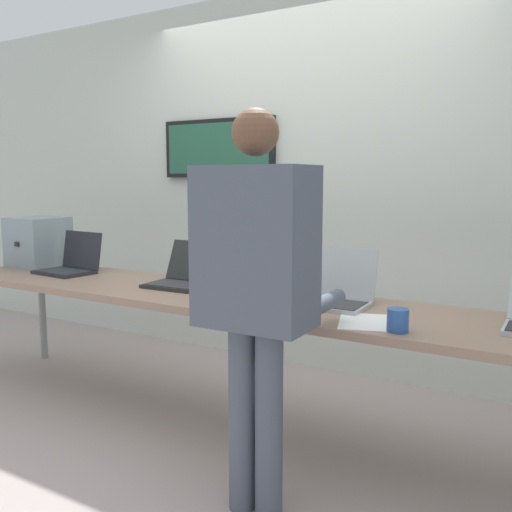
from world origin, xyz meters
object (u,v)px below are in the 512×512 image
object	(u,v)px
workbench	(217,301)
laptop_station_0	(71,264)
equipment_box	(39,242)
laptop_station_2	(336,292)
laptop_station_1	(183,276)
coffee_mug	(398,320)
person	(257,277)

from	to	relation	value
workbench	laptop_station_0	bearing A→B (deg)	176.69
equipment_box	laptop_station_0	xyz separation A→B (m)	(0.43, -0.09, -0.11)
equipment_box	laptop_station_2	bearing A→B (deg)	-1.74
laptop_station_0	laptop_station_2	xyz separation A→B (m)	(1.89, 0.01, 0.00)
laptop_station_1	coffee_mug	size ratio (longest dim) A/B	3.82
equipment_box	laptop_station_0	bearing A→B (deg)	-11.32
laptop_station_1	workbench	bearing A→B (deg)	-17.23
laptop_station_2	coffee_mug	size ratio (longest dim) A/B	3.62
laptop_station_1	person	world-z (taller)	person
workbench	laptop_station_1	distance (m)	0.33
laptop_station_1	coffee_mug	distance (m)	1.42
workbench	laptop_station_2	size ratio (longest dim) A/B	10.83
person	coffee_mug	xyz separation A→B (m)	(0.45, 0.37, -0.19)
laptop_station_0	person	distance (m)	1.98
laptop_station_2	coffee_mug	bearing A→B (deg)	-39.34
laptop_station_1	person	xyz separation A→B (m)	(0.93, -0.72, 0.18)
laptop_station_2	coffee_mug	distance (m)	0.53
laptop_station_2	person	bearing A→B (deg)	-93.08
workbench	person	xyz separation A→B (m)	(0.62, -0.62, 0.28)
person	workbench	bearing A→B (deg)	135.07
workbench	coffee_mug	world-z (taller)	coffee_mug
laptop_station_1	person	size ratio (longest dim) A/B	0.23
laptop_station_0	coffee_mug	distance (m)	2.32
laptop_station_1	equipment_box	bearing A→B (deg)	177.39
workbench	laptop_station_2	distance (m)	0.67
laptop_station_0	laptop_station_2	size ratio (longest dim) A/B	1.12
equipment_box	laptop_station_0	distance (m)	0.45
laptop_station_1	person	distance (m)	1.19
workbench	laptop_station_2	bearing A→B (deg)	7.38
laptop_station_2	workbench	bearing A→B (deg)	-172.62
equipment_box	laptop_station_1	distance (m)	1.35
equipment_box	laptop_station_1	xyz separation A→B (m)	(1.34, -0.06, -0.12)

